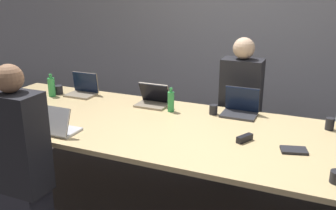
# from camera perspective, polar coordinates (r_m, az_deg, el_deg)

# --- Properties ---
(ground_plane) EXTENTS (24.00, 24.00, 0.00)m
(ground_plane) POSITION_cam_1_polar(r_m,az_deg,el_deg) (3.45, 4.22, -15.45)
(ground_plane) COLOR #383333
(curtain_wall) EXTENTS (12.00, 0.06, 2.80)m
(curtain_wall) POSITION_cam_1_polar(r_m,az_deg,el_deg) (4.97, 13.01, 11.81)
(curtain_wall) COLOR #9999A3
(curtain_wall) RESTS_ON ground_plane
(conference_table) EXTENTS (4.62, 1.36, 0.75)m
(conference_table) POSITION_cam_1_polar(r_m,az_deg,el_deg) (3.12, 4.52, -4.64)
(conference_table) COLOR #D6B77F
(conference_table) RESTS_ON ground_plane
(laptop_far_midleft) EXTENTS (0.31, 0.23, 0.22)m
(laptop_far_midleft) POSITION_cam_1_polar(r_m,az_deg,el_deg) (3.71, -2.25, 0.94)
(laptop_far_midleft) COLOR gray
(laptop_far_midleft) RESTS_ON conference_table
(bottle_far_midleft) EXTENTS (0.06, 0.06, 0.23)m
(bottle_far_midleft) POSITION_cam_1_polar(r_m,az_deg,el_deg) (3.52, 0.44, 0.57)
(bottle_far_midleft) COLOR green
(bottle_far_midleft) RESTS_ON conference_table
(cup_far_right) EXTENTS (0.07, 0.07, 0.10)m
(cup_far_right) POSITION_cam_1_polar(r_m,az_deg,el_deg) (3.37, 23.43, -2.65)
(cup_far_right) COLOR #232328
(cup_far_right) RESTS_ON conference_table
(laptop_far_center) EXTENTS (0.32, 0.24, 0.25)m
(laptop_far_center) POSITION_cam_1_polar(r_m,az_deg,el_deg) (3.51, 10.99, -0.29)
(laptop_far_center) COLOR #333338
(laptop_far_center) RESTS_ON conference_table
(person_far_center) EXTENTS (0.40, 0.24, 1.41)m
(person_far_center) POSITION_cam_1_polar(r_m,az_deg,el_deg) (3.88, 10.93, -0.58)
(person_far_center) COLOR #2D2D38
(person_far_center) RESTS_ON ground_plane
(cup_far_center) EXTENTS (0.08, 0.08, 0.09)m
(cup_far_center) POSITION_cam_1_polar(r_m,az_deg,el_deg) (3.48, 6.97, -0.70)
(cup_far_center) COLOR #232328
(cup_far_center) RESTS_ON conference_table
(laptop_near_left) EXTENTS (0.35, 0.24, 0.23)m
(laptop_near_left) POSITION_cam_1_polar(r_m,az_deg,el_deg) (3.15, -16.97, -2.96)
(laptop_near_left) COLOR silver
(laptop_near_left) RESTS_ON conference_table
(person_near_left) EXTENTS (0.40, 0.24, 1.39)m
(person_near_left) POSITION_cam_1_polar(r_m,az_deg,el_deg) (2.94, -21.60, -8.07)
(person_near_left) COLOR #2D2D38
(person_near_left) RESTS_ON ground_plane
(cup_near_left) EXTENTS (0.08, 0.08, 0.08)m
(cup_near_left) POSITION_cam_1_polar(r_m,az_deg,el_deg) (3.40, -19.59, -2.22)
(cup_near_left) COLOR white
(cup_near_left) RESTS_ON conference_table
(laptop_far_left) EXTENTS (0.31, 0.23, 0.24)m
(laptop_far_left) POSITION_cam_1_polar(r_m,az_deg,el_deg) (4.16, -12.81, 2.46)
(laptop_far_left) COLOR gray
(laptop_far_left) RESTS_ON conference_table
(cup_far_left) EXTENTS (0.09, 0.09, 0.09)m
(cup_far_left) POSITION_cam_1_polar(r_m,az_deg,el_deg) (4.27, -16.35, 2.25)
(cup_far_left) COLOR #232328
(cup_far_left) RESTS_ON conference_table
(bottle_far_left) EXTENTS (0.07, 0.07, 0.24)m
(bottle_far_left) POSITION_cam_1_polar(r_m,az_deg,el_deg) (4.18, -17.33, 2.68)
(bottle_far_left) COLOR green
(bottle_far_left) RESTS_ON conference_table
(stapler) EXTENTS (0.11, 0.15, 0.05)m
(stapler) POSITION_cam_1_polar(r_m,az_deg,el_deg) (2.94, 11.59, -5.00)
(stapler) COLOR black
(stapler) RESTS_ON conference_table
(notebook) EXTENTS (0.21, 0.17, 0.02)m
(notebook) POSITION_cam_1_polar(r_m,az_deg,el_deg) (2.87, 18.63, -6.55)
(notebook) COLOR #232328
(notebook) RESTS_ON conference_table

